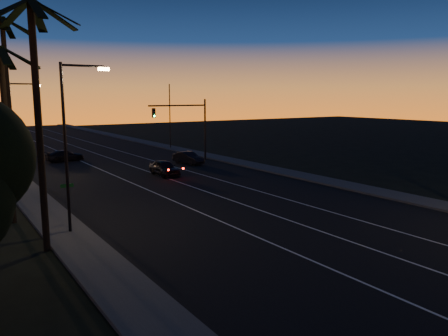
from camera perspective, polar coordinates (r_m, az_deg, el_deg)
road at (r=37.89m, az=-6.96°, el=-1.81°), size 20.00×170.00×0.01m
sidewalk_left at (r=34.48m, az=-23.87°, el=-3.54°), size 2.40×170.00×0.16m
sidewalk_right at (r=43.94m, az=6.20°, el=-0.16°), size 2.40×170.00×0.16m
lane_stripe_left at (r=36.67m, az=-11.15°, el=-2.28°), size 0.12×160.00×0.01m
lane_stripe_mid at (r=38.11m, az=-6.29°, el=-1.72°), size 0.12×160.00×0.01m
lane_stripe_right at (r=39.80m, az=-1.81°, el=-1.20°), size 0.12×160.00×0.01m
palm_near at (r=21.66m, az=-23.24°, el=8.04°), size 4.25×4.16×11.53m
palm_mid at (r=27.52m, az=-26.66°, el=6.21°), size 4.25×4.16×10.03m
palm_far at (r=33.58m, az=-26.42°, el=8.93°), size 4.25×4.16×12.53m
streetlight_left_near at (r=24.10m, az=-19.40°, el=4.14°), size 2.55×0.26×9.00m
streetlight_left_far at (r=41.77m, az=-25.52°, el=5.37°), size 2.55×0.26×8.50m
street_sign at (r=25.59m, az=-19.73°, el=-3.93°), size 0.70×0.06×2.60m
signal_mast at (r=49.41m, az=-4.86°, el=6.39°), size 7.10×0.41×7.00m
signal_post at (r=44.07m, az=-24.17°, el=2.79°), size 0.28×0.37×4.20m
far_pole_right at (r=61.84m, az=-7.08°, el=6.67°), size 0.14×0.14×9.00m
lead_car at (r=40.96m, az=-7.78°, el=0.03°), size 1.83×4.72×1.42m
right_car at (r=47.74m, az=-4.69°, el=1.33°), size 2.10×4.18×1.31m
cross_car at (r=52.73m, az=-20.09°, el=1.52°), size 4.61×2.65×1.26m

